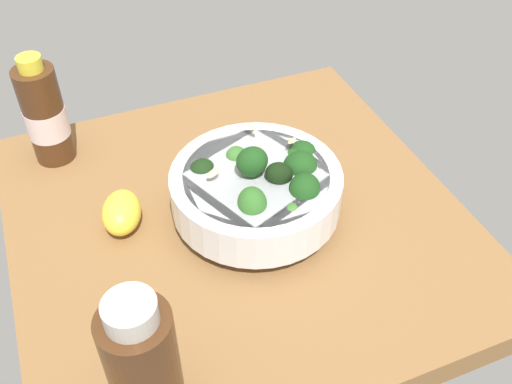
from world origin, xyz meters
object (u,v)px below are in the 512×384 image
object	(u,v)px
bowl_of_broccoli	(258,188)
bottle_tall	(143,366)
bottle_short	(45,115)
lemon_wedge	(122,212)

from	to	relation	value
bowl_of_broccoli	bottle_tall	xyz separation A→B (cm)	(-21.11, 19.59, 3.41)
bottle_short	bowl_of_broccoli	bearing A→B (deg)	-134.47
bottle_short	lemon_wedge	bearing A→B (deg)	-161.20
bowl_of_broccoli	bottle_tall	size ratio (longest dim) A/B	1.26
bottle_tall	bottle_short	distance (cm)	43.53
lemon_wedge	bottle_short	distance (cm)	19.25
bowl_of_broccoli	bottle_tall	bearing A→B (deg)	137.14
lemon_wedge	bottle_tall	size ratio (longest dim) A/B	0.42
lemon_wedge	bottle_short	bearing A→B (deg)	18.80
bowl_of_broccoli	bottle_short	world-z (taller)	bottle_short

